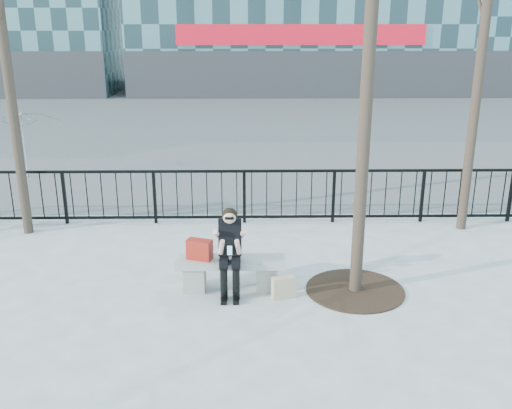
{
  "coord_description": "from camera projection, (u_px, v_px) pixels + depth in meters",
  "views": [
    {
      "loc": [
        0.26,
        -7.94,
        3.95
      ],
      "look_at": [
        0.4,
        0.8,
        1.1
      ],
      "focal_mm": 40.0,
      "sensor_mm": 36.0,
      "label": 1
    }
  ],
  "objects": [
    {
      "name": "seated_woman",
      "position": [
        230.0,
        252.0,
        8.41
      ],
      "size": [
        0.5,
        0.64,
        1.34
      ],
      "color": "black",
      "rests_on": "ground"
    },
    {
      "name": "ground",
      "position": [
        231.0,
        289.0,
        8.77
      ],
      "size": [
        120.0,
        120.0,
        0.0
      ],
      "primitive_type": "plane",
      "color": "gray",
      "rests_on": "ground"
    },
    {
      "name": "railing",
      "position": [
        234.0,
        197.0,
        11.45
      ],
      "size": [
        14.0,
        0.06,
        1.1
      ],
      "color": "black",
      "rests_on": "ground"
    },
    {
      "name": "handbag",
      "position": [
        200.0,
        250.0,
        8.58
      ],
      "size": [
        0.41,
        0.29,
        0.31
      ],
      "primitive_type": "cube",
      "rotation": [
        0.0,
        0.0,
        -0.35
      ],
      "color": "maroon",
      "rests_on": "bench_main"
    },
    {
      "name": "street_surface",
      "position": [
        241.0,
        122.0,
        23.03
      ],
      "size": [
        60.0,
        23.0,
        0.01
      ],
      "primitive_type": "cube",
      "color": "#474747",
      "rests_on": "ground"
    },
    {
      "name": "tree_grate",
      "position": [
        355.0,
        290.0,
        8.7
      ],
      "size": [
        1.5,
        1.5,
        0.02
      ],
      "primitive_type": "cylinder",
      "color": "black",
      "rests_on": "ground"
    },
    {
      "name": "vendor_umbrella",
      "position": [
        24.0,
        145.0,
        14.61
      ],
      "size": [
        2.22,
        2.25,
        1.77
      ],
      "primitive_type": "imported",
      "rotation": [
        0.0,
        0.0,
        0.16
      ],
      "color": "gold",
      "rests_on": "ground"
    },
    {
      "name": "shopping_bag",
      "position": [
        284.0,
        287.0,
        8.44
      ],
      "size": [
        0.37,
        0.22,
        0.33
      ],
      "primitive_type": "cube",
      "rotation": [
        0.0,
        0.0,
        0.28
      ],
      "color": "beige",
      "rests_on": "ground"
    },
    {
      "name": "bench_main",
      "position": [
        231.0,
        271.0,
        8.68
      ],
      "size": [
        1.65,
        0.46,
        0.49
      ],
      "color": "slate",
      "rests_on": "ground"
    }
  ]
}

